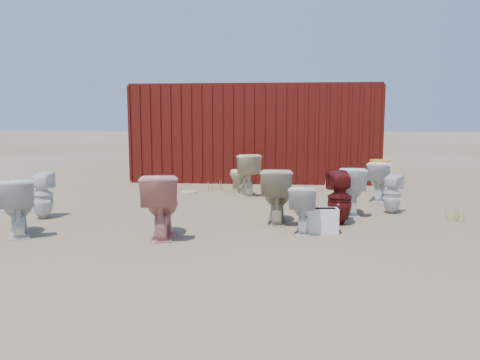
# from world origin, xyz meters

# --- Properties ---
(ground) EXTENTS (100.00, 100.00, 0.00)m
(ground) POSITION_xyz_m (0.00, 0.00, 0.00)
(ground) COLOR brown
(ground) RESTS_ON ground
(shipping_container) EXTENTS (6.00, 2.40, 2.40)m
(shipping_container) POSITION_xyz_m (0.00, 5.20, 1.20)
(shipping_container) COLOR #480D0C
(shipping_container) RESTS_ON ground
(toilet_front_a) EXTENTS (0.77, 0.88, 0.78)m
(toilet_front_a) POSITION_xyz_m (-2.85, -1.20, 0.39)
(toilet_front_a) COLOR silver
(toilet_front_a) RESTS_ON ground
(toilet_front_pink) EXTENTS (0.62, 0.92, 0.86)m
(toilet_front_pink) POSITION_xyz_m (-0.89, -1.12, 0.43)
(toilet_front_pink) COLOR #DB877F
(toilet_front_pink) RESTS_ON ground
(toilet_front_c) EXTENTS (0.46, 0.70, 0.67)m
(toilet_front_c) POSITION_xyz_m (1.01, -0.68, 0.33)
(toilet_front_c) COLOR silver
(toilet_front_c) RESTS_ON ground
(toilet_front_maroon) EXTENTS (0.42, 0.42, 0.80)m
(toilet_front_maroon) POSITION_xyz_m (1.55, -0.16, 0.40)
(toilet_front_maroon) COLOR #580F0F
(toilet_front_maroon) RESTS_ON ground
(toilet_front_e) EXTENTS (0.47, 0.79, 0.79)m
(toilet_front_e) POSITION_xyz_m (1.82, 0.63, 0.40)
(toilet_front_e) COLOR white
(toilet_front_e) RESTS_ON ground
(toilet_back_a) EXTENTS (0.36, 0.37, 0.74)m
(toilet_back_a) POSITION_xyz_m (-3.06, -0.16, 0.37)
(toilet_back_a) COLOR white
(toilet_back_a) RESTS_ON ground
(toilet_back_beige_left) EXTENTS (0.83, 0.97, 0.86)m
(toilet_back_beige_left) POSITION_xyz_m (-0.11, 2.38, 0.43)
(toilet_back_beige_left) COLOR beige
(toilet_back_beige_left) RESTS_ON ground
(toilet_back_beige_right) EXTENTS (0.47, 0.82, 0.84)m
(toilet_back_beige_right) POSITION_xyz_m (0.62, -0.11, 0.42)
(toilet_back_beige_right) COLOR #BFAD8C
(toilet_back_beige_right) RESTS_ON ground
(toilet_back_yellowlid) EXTENTS (0.61, 0.83, 0.76)m
(toilet_back_yellowlid) POSITION_xyz_m (2.56, 2.00, 0.38)
(toilet_back_yellowlid) COLOR white
(toilet_back_yellowlid) RESTS_ON ground
(toilet_back_e) EXTENTS (0.41, 0.41, 0.65)m
(toilet_back_e) POSITION_xyz_m (2.52, 0.76, 0.33)
(toilet_back_e) COLOR white
(toilet_back_e) RESTS_ON ground
(yellow_lid) EXTENTS (0.38, 0.48, 0.02)m
(yellow_lid) POSITION_xyz_m (2.56, 2.00, 0.77)
(yellow_lid) COLOR gold
(yellow_lid) RESTS_ON toilet_back_yellowlid
(loose_tank) EXTENTS (0.51, 0.22, 0.35)m
(loose_tank) POSITION_xyz_m (1.22, -0.73, 0.17)
(loose_tank) COLOR white
(loose_tank) RESTS_ON ground
(loose_lid_near) EXTENTS (0.47, 0.56, 0.02)m
(loose_lid_near) POSITION_xyz_m (-2.18, 3.34, 0.01)
(loose_lid_near) COLOR #C2AA8C
(loose_lid_near) RESTS_ON ground
(loose_lid_far) EXTENTS (0.39, 0.49, 0.02)m
(loose_lid_far) POSITION_xyz_m (-1.28, 2.62, 0.01)
(loose_lid_far) COLOR beige
(loose_lid_far) RESTS_ON ground
(weed_clump_a) EXTENTS (0.36, 0.36, 0.26)m
(weed_clump_a) POSITION_xyz_m (-2.35, 3.26, 0.13)
(weed_clump_a) COLOR olive
(weed_clump_a) RESTS_ON ground
(weed_clump_b) EXTENTS (0.32, 0.32, 0.28)m
(weed_clump_b) POSITION_xyz_m (0.37, 2.78, 0.14)
(weed_clump_b) COLOR olive
(weed_clump_b) RESTS_ON ground
(weed_clump_c) EXTENTS (0.36, 0.36, 0.35)m
(weed_clump_c) POSITION_xyz_m (1.97, 3.17, 0.18)
(weed_clump_c) COLOR olive
(weed_clump_c) RESTS_ON ground
(weed_clump_d) EXTENTS (0.30, 0.30, 0.24)m
(weed_clump_d) POSITION_xyz_m (-0.77, 3.02, 0.12)
(weed_clump_d) COLOR olive
(weed_clump_d) RESTS_ON ground
(weed_clump_e) EXTENTS (0.34, 0.34, 0.30)m
(weed_clump_e) POSITION_xyz_m (1.79, 3.50, 0.15)
(weed_clump_e) COLOR olive
(weed_clump_e) RESTS_ON ground
(weed_clump_f) EXTENTS (0.28, 0.28, 0.22)m
(weed_clump_f) POSITION_xyz_m (3.38, 0.27, 0.11)
(weed_clump_f) COLOR olive
(weed_clump_f) RESTS_ON ground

